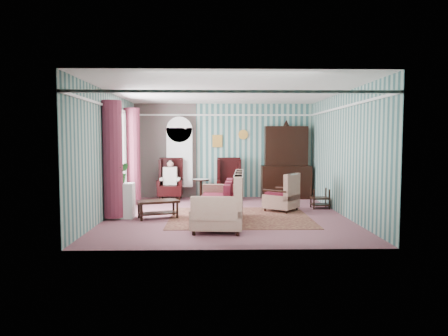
{
  "coord_description": "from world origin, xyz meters",
  "views": [
    {
      "loc": [
        -0.27,
        -9.37,
        1.78
      ],
      "look_at": [
        -0.05,
        0.6,
        1.08
      ],
      "focal_mm": 32.0,
      "sensor_mm": 36.0,
      "label": 1
    }
  ],
  "objects_px": {
    "round_side_table": "(201,189)",
    "plant_stand": "(122,201)",
    "nest_table": "(320,198)",
    "sofa": "(219,200)",
    "bookcase": "(180,162)",
    "floral_armchair": "(281,194)",
    "seated_woman": "(170,180)",
    "dresser_hutch": "(286,160)",
    "wingback_right": "(229,179)",
    "coffee_table": "(158,209)",
    "wingback_left": "(170,179)"
  },
  "relations": [
    {
      "from": "seated_woman",
      "to": "floral_armchair",
      "type": "distance_m",
      "value": 3.56
    },
    {
      "from": "plant_stand",
      "to": "sofa",
      "type": "bearing_deg",
      "value": -18.84
    },
    {
      "from": "wingback_left",
      "to": "nest_table",
      "type": "height_order",
      "value": "wingback_left"
    },
    {
      "from": "coffee_table",
      "to": "sofa",
      "type": "bearing_deg",
      "value": -26.87
    },
    {
      "from": "plant_stand",
      "to": "floral_armchair",
      "type": "bearing_deg",
      "value": 12.28
    },
    {
      "from": "nest_table",
      "to": "seated_woman",
      "type": "bearing_deg",
      "value": 159.15
    },
    {
      "from": "bookcase",
      "to": "plant_stand",
      "type": "distance_m",
      "value": 3.39
    },
    {
      "from": "floral_armchair",
      "to": "wingback_left",
      "type": "bearing_deg",
      "value": 93.78
    },
    {
      "from": "bookcase",
      "to": "coffee_table",
      "type": "xyz_separation_m",
      "value": [
        -0.22,
        -3.19,
        -0.91
      ]
    },
    {
      "from": "plant_stand",
      "to": "coffee_table",
      "type": "relative_size",
      "value": 0.88
    },
    {
      "from": "bookcase",
      "to": "round_side_table",
      "type": "bearing_deg",
      "value": -20.27
    },
    {
      "from": "wingback_right",
      "to": "plant_stand",
      "type": "xyz_separation_m",
      "value": [
        -2.55,
        -2.75,
        -0.22
      ]
    },
    {
      "from": "floral_armchair",
      "to": "plant_stand",
      "type": "bearing_deg",
      "value": 138.84
    },
    {
      "from": "wingback_left",
      "to": "plant_stand",
      "type": "xyz_separation_m",
      "value": [
        -0.8,
        -2.75,
        -0.22
      ]
    },
    {
      "from": "plant_stand",
      "to": "dresser_hutch",
      "type": "bearing_deg",
      "value": 35.08
    },
    {
      "from": "plant_stand",
      "to": "coffee_table",
      "type": "bearing_deg",
      "value": -3.78
    },
    {
      "from": "bookcase",
      "to": "nest_table",
      "type": "bearing_deg",
      "value": -26.92
    },
    {
      "from": "nest_table",
      "to": "sofa",
      "type": "relative_size",
      "value": 0.24
    },
    {
      "from": "wingback_right",
      "to": "coffee_table",
      "type": "xyz_separation_m",
      "value": [
        -1.72,
        -2.8,
        -0.42
      ]
    },
    {
      "from": "plant_stand",
      "to": "sofa",
      "type": "xyz_separation_m",
      "value": [
        2.22,
        -0.76,
        0.13
      ]
    },
    {
      "from": "seated_woman",
      "to": "floral_armchair",
      "type": "height_order",
      "value": "seated_woman"
    },
    {
      "from": "round_side_table",
      "to": "dresser_hutch",
      "type": "bearing_deg",
      "value": 2.64
    },
    {
      "from": "seated_woman",
      "to": "sofa",
      "type": "bearing_deg",
      "value": -68.0
    },
    {
      "from": "nest_table",
      "to": "plant_stand",
      "type": "xyz_separation_m",
      "value": [
        -4.87,
        -1.2,
        0.13
      ]
    },
    {
      "from": "dresser_hutch",
      "to": "plant_stand",
      "type": "xyz_separation_m",
      "value": [
        -4.3,
        -3.02,
        -0.78
      ]
    },
    {
      "from": "wingback_left",
      "to": "wingback_right",
      "type": "bearing_deg",
      "value": 0.0
    },
    {
      "from": "floral_armchair",
      "to": "coffee_table",
      "type": "bearing_deg",
      "value": 143.13
    },
    {
      "from": "wingback_left",
      "to": "floral_armchair",
      "type": "xyz_separation_m",
      "value": [
        2.99,
        -1.92,
        -0.19
      ]
    },
    {
      "from": "round_side_table",
      "to": "nest_table",
      "type": "relative_size",
      "value": 1.11
    },
    {
      "from": "floral_armchair",
      "to": "wingback_right",
      "type": "bearing_deg",
      "value": 69.33
    },
    {
      "from": "seated_woman",
      "to": "nest_table",
      "type": "height_order",
      "value": "seated_woman"
    },
    {
      "from": "dresser_hutch",
      "to": "seated_woman",
      "type": "distance_m",
      "value": 3.56
    },
    {
      "from": "seated_woman",
      "to": "sofa",
      "type": "height_order",
      "value": "seated_woman"
    },
    {
      "from": "coffee_table",
      "to": "wingback_right",
      "type": "bearing_deg",
      "value": 58.52
    },
    {
      "from": "sofa",
      "to": "plant_stand",
      "type": "bearing_deg",
      "value": 75.58
    },
    {
      "from": "bookcase",
      "to": "nest_table",
      "type": "distance_m",
      "value": 4.37
    },
    {
      "from": "round_side_table",
      "to": "plant_stand",
      "type": "relative_size",
      "value": 0.75
    },
    {
      "from": "round_side_table",
      "to": "plant_stand",
      "type": "height_order",
      "value": "plant_stand"
    },
    {
      "from": "round_side_table",
      "to": "coffee_table",
      "type": "relative_size",
      "value": 0.66
    },
    {
      "from": "bookcase",
      "to": "floral_armchair",
      "type": "relative_size",
      "value": 2.6
    },
    {
      "from": "dresser_hutch",
      "to": "coffee_table",
      "type": "xyz_separation_m",
      "value": [
        -3.47,
        -3.07,
        -0.97
      ]
    },
    {
      "from": "wingback_left",
      "to": "sofa",
      "type": "bearing_deg",
      "value": -68.0
    },
    {
      "from": "wingback_left",
      "to": "coffee_table",
      "type": "bearing_deg",
      "value": -89.34
    },
    {
      "from": "dresser_hutch",
      "to": "wingback_left",
      "type": "xyz_separation_m",
      "value": [
        -3.5,
        -0.27,
        -0.55
      ]
    },
    {
      "from": "plant_stand",
      "to": "wingback_right",
      "type": "bearing_deg",
      "value": 47.16
    },
    {
      "from": "wingback_right",
      "to": "plant_stand",
      "type": "bearing_deg",
      "value": -132.84
    },
    {
      "from": "dresser_hutch",
      "to": "floral_armchair",
      "type": "relative_size",
      "value": 2.74
    },
    {
      "from": "wingback_left",
      "to": "round_side_table",
      "type": "distance_m",
      "value": 0.97
    },
    {
      "from": "bookcase",
      "to": "floral_armchair",
      "type": "distance_m",
      "value": 3.65
    },
    {
      "from": "wingback_right",
      "to": "nest_table",
      "type": "distance_m",
      "value": 2.81
    }
  ]
}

